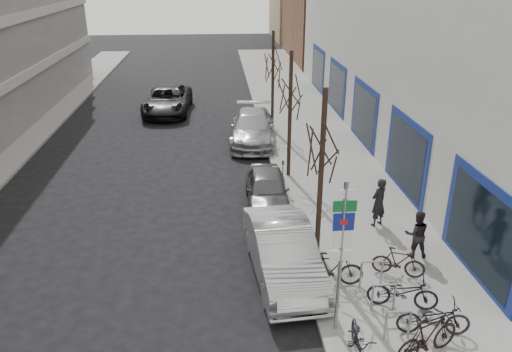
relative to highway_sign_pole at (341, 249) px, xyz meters
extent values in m
plane|color=black|center=(-2.40, 0.01, -2.46)|extent=(120.00, 120.00, 0.00)
cube|color=slate|center=(2.10, 10.01, -2.38)|extent=(5.00, 70.00, 0.15)
cube|color=brown|center=(10.60, 40.01, 1.54)|extent=(12.00, 14.00, 8.00)
cube|color=#937A5B|center=(11.10, 55.01, 2.04)|extent=(13.00, 12.00, 9.00)
cylinder|color=gray|center=(0.00, 0.01, -0.36)|extent=(0.10, 0.10, 4.20)
cube|color=white|center=(0.00, -0.02, 1.44)|extent=(0.35, 0.03, 0.22)
cube|color=#0C5926|center=(0.00, -0.02, 1.14)|extent=(0.55, 0.03, 0.28)
cube|color=navy|center=(0.00, -0.02, 0.74)|extent=(0.50, 0.03, 0.45)
cube|color=maroon|center=(0.00, -0.03, 0.74)|extent=(0.18, 0.02, 0.14)
cube|color=white|center=(0.00, -0.02, 0.29)|extent=(0.45, 0.03, 0.45)
cube|color=white|center=(0.00, -0.02, -0.16)|extent=(0.55, 0.03, 0.28)
cylinder|color=gray|center=(1.10, -0.49, -1.91)|extent=(0.06, 0.06, 0.80)
cylinder|color=gray|center=(1.70, -0.49, -1.91)|extent=(0.06, 0.06, 0.80)
cylinder|color=gray|center=(1.40, -0.49, -1.51)|extent=(0.60, 0.06, 0.06)
cylinder|color=gray|center=(1.10, 0.61, -1.91)|extent=(0.06, 0.06, 0.80)
cylinder|color=gray|center=(1.70, 0.61, -1.91)|extent=(0.06, 0.06, 0.80)
cylinder|color=gray|center=(1.40, 0.61, -1.51)|extent=(0.60, 0.06, 0.06)
cylinder|color=gray|center=(1.10, 1.71, -1.91)|extent=(0.06, 0.06, 0.80)
cylinder|color=gray|center=(1.70, 1.71, -1.91)|extent=(0.06, 0.06, 0.80)
cylinder|color=gray|center=(1.40, 1.71, -1.51)|extent=(0.60, 0.06, 0.06)
cylinder|color=black|center=(0.20, 3.51, 0.29)|extent=(0.16, 0.16, 5.50)
cylinder|color=black|center=(0.20, 10.01, 0.29)|extent=(0.16, 0.16, 5.50)
cylinder|color=black|center=(0.20, 16.51, 0.29)|extent=(0.16, 0.16, 5.50)
cylinder|color=gray|center=(-0.25, 3.01, -1.76)|extent=(0.05, 0.05, 1.10)
cube|color=#3F3F44|center=(-0.25, 3.01, -1.13)|extent=(0.10, 0.08, 0.18)
cylinder|color=gray|center=(-0.25, 8.51, -1.76)|extent=(0.05, 0.05, 1.10)
cube|color=#3F3F44|center=(-0.25, 8.51, -1.13)|extent=(0.10, 0.08, 0.18)
cylinder|color=gray|center=(-0.25, 14.01, -1.76)|extent=(0.05, 0.05, 1.10)
cube|color=#3F3F44|center=(-0.25, 14.01, -1.13)|extent=(0.10, 0.08, 0.18)
imported|color=black|center=(0.25, -1.11, -1.76)|extent=(0.80, 1.86, 1.10)
imported|color=black|center=(1.87, -1.14, -1.73)|extent=(1.98, 1.28, 1.16)
imported|color=black|center=(1.95, 0.71, -1.74)|extent=(1.94, 1.05, 1.13)
imported|color=black|center=(0.29, 1.84, -1.76)|extent=(1.86, 0.69, 1.11)
imported|color=black|center=(2.34, -0.38, -1.76)|extent=(1.86, 0.79, 1.10)
imported|color=black|center=(2.35, 2.16, -1.84)|extent=(1.61, 1.00, 0.94)
imported|color=#B5B6BB|center=(-1.00, 2.64, -1.65)|extent=(2.13, 5.05, 1.62)
imported|color=#505156|center=(-1.00, 7.40, -1.77)|extent=(1.75, 4.07, 1.37)
imported|color=#9B9A9F|center=(-1.00, 14.89, -1.66)|extent=(2.72, 5.67, 1.59)
imported|color=black|center=(-5.91, 21.06, -1.65)|extent=(2.96, 5.93, 1.61)
imported|color=black|center=(2.67, 5.25, -1.43)|extent=(0.77, 0.69, 1.76)
imported|color=black|center=(3.24, 3.18, -1.52)|extent=(0.62, 0.46, 1.57)
camera|label=1|loc=(-2.80, -9.91, 6.16)|focal=35.00mm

